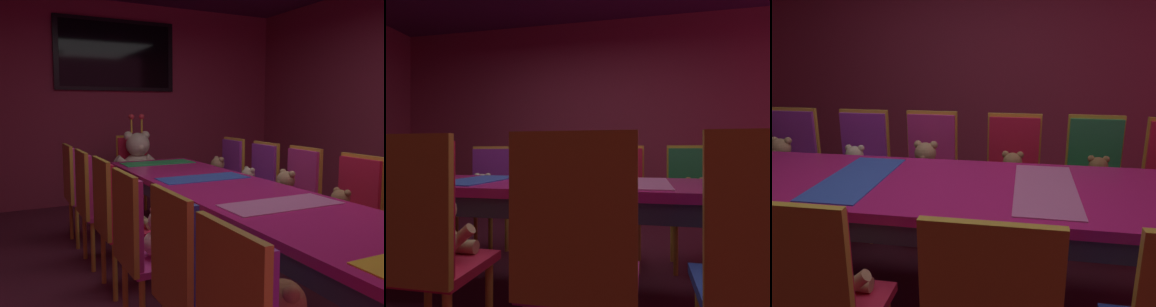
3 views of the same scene
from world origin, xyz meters
The scene contains 16 objects.
ground_plane centered at (0.00, 0.00, 0.00)m, with size 7.90×7.90×0.00m, color #591E33.
wall_right centered at (2.60, 0.00, 1.40)m, with size 0.12×6.40×2.80m, color #99334C.
banquet_table centered at (0.00, 0.00, 0.66)m, with size 0.90×3.71×0.75m.
teddy_left_2 centered at (-0.73, -0.33, 0.59)m, with size 0.25×0.32×0.30m.
chair_left_3 centered at (-0.85, 0.32, 0.60)m, with size 0.42×0.41×0.98m.
teddy_left_3 centered at (-0.70, 0.32, 0.59)m, with size 0.24×0.31×0.30m.
chair_right_1 centered at (0.88, -0.93, 0.60)m, with size 0.42×0.41×0.98m.
teddy_right_1 centered at (0.73, -0.93, 0.57)m, with size 0.22×0.29×0.27m.
chair_right_2 centered at (0.85, -0.33, 0.60)m, with size 0.42×0.41×0.98m.
teddy_right_2 centered at (0.71, -0.33, 0.58)m, with size 0.23×0.30×0.28m.
chair_right_3 centered at (0.87, 0.32, 0.60)m, with size 0.42×0.41×0.98m.
teddy_right_3 centered at (0.72, 0.32, 0.60)m, with size 0.27×0.35×0.33m.
chair_right_4 centered at (0.85, 0.89, 0.60)m, with size 0.42×0.41×0.98m.
teddy_right_4 centered at (0.70, 0.89, 0.58)m, with size 0.23×0.30×0.28m.
chair_right_5 centered at (0.85, 1.52, 0.60)m, with size 0.42×0.41×0.98m.
teddy_right_5 centered at (0.71, 1.52, 0.59)m, with size 0.26×0.34×0.32m.
Camera 3 is at (-1.85, -0.40, 1.43)m, focal length 34.25 mm.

